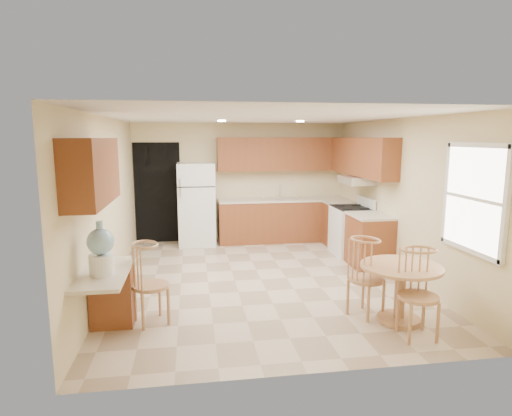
{
  "coord_description": "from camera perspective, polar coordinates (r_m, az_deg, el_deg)",
  "views": [
    {
      "loc": [
        -1.04,
        -6.36,
        2.21
      ],
      "look_at": [
        -0.03,
        0.3,
        1.09
      ],
      "focal_mm": 30.0,
      "sensor_mm": 36.0,
      "label": 1
    }
  ],
  "objects": [
    {
      "name": "floor",
      "position": [
        6.81,
        0.65,
        -9.48
      ],
      "size": [
        5.5,
        5.5,
        0.0
      ],
      "primitive_type": "plane",
      "color": "#C3AC8D",
      "rests_on": "ground"
    },
    {
      "name": "ceiling",
      "position": [
        6.45,
        0.69,
        12.02
      ],
      "size": [
        4.5,
        5.5,
        0.02
      ],
      "primitive_type": "cube",
      "color": "white",
      "rests_on": "wall_back"
    },
    {
      "name": "wall_back",
      "position": [
        9.22,
        -2.09,
        3.47
      ],
      "size": [
        4.5,
        0.02,
        2.5
      ],
      "primitive_type": "cube",
      "color": "beige",
      "rests_on": "floor"
    },
    {
      "name": "wall_front",
      "position": [
        3.88,
        7.25,
        -4.98
      ],
      "size": [
        4.5,
        0.02,
        2.5
      ],
      "primitive_type": "cube",
      "color": "beige",
      "rests_on": "floor"
    },
    {
      "name": "wall_left",
      "position": [
        6.54,
        -19.17,
        0.48
      ],
      "size": [
        0.02,
        5.5,
        2.5
      ],
      "primitive_type": "cube",
      "color": "beige",
      "rests_on": "floor"
    },
    {
      "name": "wall_right",
      "position": [
        7.22,
        18.58,
        1.32
      ],
      "size": [
        0.02,
        5.5,
        2.5
      ],
      "primitive_type": "cube",
      "color": "beige",
      "rests_on": "floor"
    },
    {
      "name": "doorway",
      "position": [
        9.19,
        -12.98,
        1.96
      ],
      "size": [
        0.9,
        0.02,
        2.1
      ],
      "primitive_type": "cube",
      "color": "black",
      "rests_on": "floor"
    },
    {
      "name": "base_cab_back",
      "position": [
        9.19,
        3.59,
        -1.7
      ],
      "size": [
        2.75,
        0.6,
        0.87
      ],
      "primitive_type": "cube",
      "color": "brown",
      "rests_on": "floor"
    },
    {
      "name": "counter_back",
      "position": [
        9.11,
        3.62,
        1.1
      ],
      "size": [
        2.75,
        0.63,
        0.04
      ],
      "primitive_type": "cube",
      "color": "beige",
      "rests_on": "base_cab_back"
    },
    {
      "name": "base_cab_right_a",
      "position": [
        8.92,
        11.17,
        -2.21
      ],
      "size": [
        0.6,
        0.59,
        0.87
      ],
      "primitive_type": "cube",
      "color": "brown",
      "rests_on": "floor"
    },
    {
      "name": "counter_right_a",
      "position": [
        8.84,
        11.26,
        0.68
      ],
      "size": [
        0.63,
        0.59,
        0.04
      ],
      "primitive_type": "cube",
      "color": "beige",
      "rests_on": "base_cab_right_a"
    },
    {
      "name": "base_cab_right_b",
      "position": [
        7.6,
        14.86,
        -4.38
      ],
      "size": [
        0.6,
        0.8,
        0.87
      ],
      "primitive_type": "cube",
      "color": "brown",
      "rests_on": "floor"
    },
    {
      "name": "counter_right_b",
      "position": [
        7.51,
        15.01,
        -1.0
      ],
      "size": [
        0.63,
        0.8,
        0.04
      ],
      "primitive_type": "cube",
      "color": "beige",
      "rests_on": "base_cab_right_b"
    },
    {
      "name": "upper_cab_back",
      "position": [
        9.15,
        3.5,
        7.18
      ],
      "size": [
        2.75,
        0.33,
        0.7
      ],
      "primitive_type": "cube",
      "color": "brown",
      "rests_on": "wall_back"
    },
    {
      "name": "upper_cab_right",
      "position": [
        8.2,
        13.91,
        6.66
      ],
      "size": [
        0.33,
        2.42,
        0.7
      ],
      "primitive_type": "cube",
      "color": "brown",
      "rests_on": "wall_right"
    },
    {
      "name": "upper_cab_left",
      "position": [
        4.89,
        -21.01,
        4.59
      ],
      "size": [
        0.33,
        1.4,
        0.7
      ],
      "primitive_type": "cube",
      "color": "brown",
      "rests_on": "wall_left"
    },
    {
      "name": "sink",
      "position": [
        9.1,
        3.46,
        1.24
      ],
      "size": [
        0.78,
        0.44,
        0.01
      ],
      "primitive_type": "cube",
      "color": "silver",
      "rests_on": "counter_back"
    },
    {
      "name": "range_hood",
      "position": [
        8.17,
        13.31,
        3.65
      ],
      "size": [
        0.5,
        0.76,
        0.14
      ],
      "primitive_type": "cube",
      "color": "silver",
      "rests_on": "upper_cab_right"
    },
    {
      "name": "desk_pedestal",
      "position": [
        5.45,
        -18.55,
        -10.9
      ],
      "size": [
        0.48,
        0.42,
        0.72
      ],
      "primitive_type": "cube",
      "color": "brown",
      "rests_on": "floor"
    },
    {
      "name": "desk_top",
      "position": [
        4.98,
        -19.54,
        -8.19
      ],
      "size": [
        0.5,
        1.2,
        0.04
      ],
      "primitive_type": "cube",
      "color": "beige",
      "rests_on": "desk_pedestal"
    },
    {
      "name": "window",
      "position": [
        5.61,
        27.09,
        1.13
      ],
      "size": [
        0.06,
        1.12,
        1.3
      ],
      "color": "white",
      "rests_on": "wall_right"
    },
    {
      "name": "can_light_a",
      "position": [
        7.58,
        -4.62,
        11.5
      ],
      "size": [
        0.14,
        0.14,
        0.02
      ],
      "primitive_type": "cylinder",
      "color": "white",
      "rests_on": "ceiling"
    },
    {
      "name": "can_light_b",
      "position": [
        7.81,
        5.9,
        11.42
      ],
      "size": [
        0.14,
        0.14,
        0.02
      ],
      "primitive_type": "cylinder",
      "color": "white",
      "rests_on": "ceiling"
    },
    {
      "name": "refrigerator",
      "position": [
        8.86,
        -7.93,
        0.5
      ],
      "size": [
        0.75,
        0.73,
        1.69
      ],
      "color": "white",
      "rests_on": "floor"
    },
    {
      "name": "stove",
      "position": [
        8.29,
        12.58,
        -2.91
      ],
      "size": [
        0.65,
        0.76,
        1.09
      ],
      "color": "white",
      "rests_on": "floor"
    },
    {
      "name": "dining_table",
      "position": [
        5.47,
        18.69,
        -9.71
      ],
      "size": [
        0.95,
        0.95,
        0.71
      ],
      "rotation": [
        0.0,
        0.0,
        -0.28
      ],
      "color": "tan",
      "rests_on": "floor"
    },
    {
      "name": "chair_table_a",
      "position": [
        5.43,
        14.94,
        -8.17
      ],
      "size": [
        0.43,
        0.55,
        0.98
      ],
      "rotation": [
        0.0,
        0.0,
        -1.04
      ],
      "color": "tan",
      "rests_on": "floor"
    },
    {
      "name": "chair_table_b",
      "position": [
        5.0,
        21.47,
        -9.93
      ],
      "size": [
        0.44,
        0.44,
        0.99
      ],
      "rotation": [
        0.0,
        0.0,
        3.1
      ],
      "color": "tan",
      "rests_on": "floor"
    },
    {
      "name": "chair_desk",
      "position": [
        5.18,
        -13.99,
        -9.01
      ],
      "size": [
        0.43,
        0.56,
        0.97
      ],
      "rotation": [
        0.0,
        0.0,
        -1.17
      ],
      "color": "tan",
      "rests_on": "floor"
    },
    {
      "name": "water_crock",
      "position": [
        4.79,
        -19.97,
        -5.37
      ],
      "size": [
        0.28,
        0.28,
        0.58
      ],
      "color": "white",
      "rests_on": "desk_top"
    }
  ]
}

